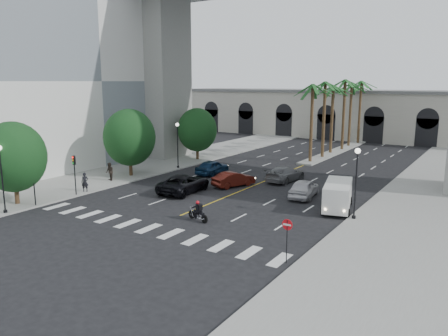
{
  "coord_description": "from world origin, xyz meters",
  "views": [
    {
      "loc": [
        19.98,
        -22.85,
        10.0
      ],
      "look_at": [
        1.39,
        6.0,
        3.16
      ],
      "focal_mm": 35.0,
      "sensor_mm": 36.0,
      "label": 1
    }
  ],
  "objects_px": {
    "lamp_post_left_far": "(178,141)",
    "car_c": "(184,183)",
    "car_e": "(212,167)",
    "car_b": "(234,179)",
    "lamp_post_right": "(356,177)",
    "car_a": "(304,188)",
    "pedestrian_a": "(85,182)",
    "car_d": "(285,174)",
    "cargo_van": "(338,195)",
    "traffic_signal_far": "(74,168)",
    "do_not_enter_sign": "(287,231)",
    "motorcycle_rider": "(198,212)",
    "pedestrian_b": "(110,172)",
    "traffic_signal_near": "(33,177)",
    "lamp_post_left_near": "(2,173)"
  },
  "relations": [
    {
      "from": "car_c",
      "to": "cargo_van",
      "type": "relative_size",
      "value": 1.07
    },
    {
      "from": "pedestrian_a",
      "to": "car_d",
      "type": "bearing_deg",
      "value": 13.98
    },
    {
      "from": "lamp_post_right",
      "to": "car_b",
      "type": "height_order",
      "value": "lamp_post_right"
    },
    {
      "from": "motorcycle_rider",
      "to": "traffic_signal_far",
      "type": "bearing_deg",
      "value": -164.14
    },
    {
      "from": "lamp_post_right",
      "to": "car_e",
      "type": "relative_size",
      "value": 1.16
    },
    {
      "from": "lamp_post_left_far",
      "to": "car_e",
      "type": "xyz_separation_m",
      "value": [
        4.98,
        -0.26,
        -2.44
      ]
    },
    {
      "from": "lamp_post_left_near",
      "to": "motorcycle_rider",
      "type": "xyz_separation_m",
      "value": [
        13.33,
        6.72,
        -2.54
      ]
    },
    {
      "from": "lamp_post_left_near",
      "to": "car_e",
      "type": "bearing_deg",
      "value": 76.49
    },
    {
      "from": "traffic_signal_near",
      "to": "cargo_van",
      "type": "height_order",
      "value": "traffic_signal_near"
    },
    {
      "from": "lamp_post_left_far",
      "to": "car_c",
      "type": "distance_m",
      "value": 11.2
    },
    {
      "from": "lamp_post_right",
      "to": "car_c",
      "type": "bearing_deg",
      "value": -179.36
    },
    {
      "from": "cargo_van",
      "to": "traffic_signal_far",
      "type": "bearing_deg",
      "value": -172.19
    },
    {
      "from": "pedestrian_a",
      "to": "pedestrian_b",
      "type": "bearing_deg",
      "value": 75.31
    },
    {
      "from": "car_e",
      "to": "car_b",
      "type": "bearing_deg",
      "value": 143.63
    },
    {
      "from": "car_a",
      "to": "car_e",
      "type": "distance_m",
      "value": 12.71
    },
    {
      "from": "traffic_signal_far",
      "to": "pedestrian_a",
      "type": "distance_m",
      "value": 1.92
    },
    {
      "from": "lamp_post_left_far",
      "to": "car_b",
      "type": "height_order",
      "value": "lamp_post_left_far"
    },
    {
      "from": "car_b",
      "to": "car_d",
      "type": "relative_size",
      "value": 0.82
    },
    {
      "from": "car_a",
      "to": "car_b",
      "type": "distance_m",
      "value": 7.27
    },
    {
      "from": "car_b",
      "to": "pedestrian_a",
      "type": "xyz_separation_m",
      "value": [
        -10.0,
        -9.5,
        0.3
      ]
    },
    {
      "from": "lamp_post_right",
      "to": "car_b",
      "type": "xyz_separation_m",
      "value": [
        -12.9,
        4.19,
        -2.5
      ]
    },
    {
      "from": "traffic_signal_near",
      "to": "car_d",
      "type": "bearing_deg",
      "value": 56.22
    },
    {
      "from": "car_d",
      "to": "pedestrian_a",
      "type": "xyz_separation_m",
      "value": [
        -13.22,
        -14.27,
        0.25
      ]
    },
    {
      "from": "traffic_signal_far",
      "to": "motorcycle_rider",
      "type": "bearing_deg",
      "value": 0.96
    },
    {
      "from": "traffic_signal_far",
      "to": "car_e",
      "type": "bearing_deg",
      "value": 71.08
    },
    {
      "from": "lamp_post_right",
      "to": "car_d",
      "type": "distance_m",
      "value": 13.42
    },
    {
      "from": "traffic_signal_far",
      "to": "car_c",
      "type": "relative_size",
      "value": 0.62
    },
    {
      "from": "lamp_post_left_near",
      "to": "cargo_van",
      "type": "bearing_deg",
      "value": 35.48
    },
    {
      "from": "lamp_post_left_near",
      "to": "motorcycle_rider",
      "type": "bearing_deg",
      "value": 26.76
    },
    {
      "from": "traffic_signal_near",
      "to": "car_d",
      "type": "height_order",
      "value": "traffic_signal_near"
    },
    {
      "from": "motorcycle_rider",
      "to": "lamp_post_left_near",
      "type": "bearing_deg",
      "value": -138.34
    },
    {
      "from": "car_b",
      "to": "pedestrian_a",
      "type": "height_order",
      "value": "pedestrian_a"
    },
    {
      "from": "car_a",
      "to": "car_b",
      "type": "relative_size",
      "value": 1.09
    },
    {
      "from": "lamp_post_left_far",
      "to": "pedestrian_a",
      "type": "bearing_deg",
      "value": -90.43
    },
    {
      "from": "motorcycle_rider",
      "to": "car_a",
      "type": "bearing_deg",
      "value": 84.67
    },
    {
      "from": "car_a",
      "to": "lamp_post_right",
      "type": "bearing_deg",
      "value": 135.47
    },
    {
      "from": "traffic_signal_near",
      "to": "pedestrian_b",
      "type": "xyz_separation_m",
      "value": [
        -1.63,
        9.47,
        -1.44
      ]
    },
    {
      "from": "pedestrian_b",
      "to": "cargo_van",
      "type": "bearing_deg",
      "value": 35.3
    },
    {
      "from": "pedestrian_b",
      "to": "do_not_enter_sign",
      "type": "distance_m",
      "value": 25.0
    },
    {
      "from": "motorcycle_rider",
      "to": "car_d",
      "type": "xyz_separation_m",
      "value": [
        -0.21,
        15.24,
        0.09
      ]
    },
    {
      "from": "lamp_post_left_near",
      "to": "lamp_post_right",
      "type": "xyz_separation_m",
      "value": [
        22.8,
        13.0,
        0.0
      ]
    },
    {
      "from": "car_d",
      "to": "cargo_van",
      "type": "distance_m",
      "value": 10.52
    },
    {
      "from": "lamp_post_left_far",
      "to": "lamp_post_right",
      "type": "relative_size",
      "value": 1.0
    },
    {
      "from": "cargo_van",
      "to": "car_b",
      "type": "bearing_deg",
      "value": 154.07
    },
    {
      "from": "motorcycle_rider",
      "to": "car_b",
      "type": "distance_m",
      "value": 11.02
    },
    {
      "from": "traffic_signal_far",
      "to": "car_d",
      "type": "distance_m",
      "value": 20.29
    },
    {
      "from": "car_b",
      "to": "do_not_enter_sign",
      "type": "bearing_deg",
      "value": 151.39
    },
    {
      "from": "car_a",
      "to": "car_d",
      "type": "height_order",
      "value": "car_a"
    },
    {
      "from": "car_d",
      "to": "car_e",
      "type": "relative_size",
      "value": 1.15
    },
    {
      "from": "cargo_van",
      "to": "pedestrian_a",
      "type": "height_order",
      "value": "cargo_van"
    }
  ]
}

